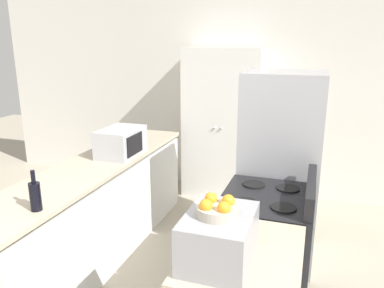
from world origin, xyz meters
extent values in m
cube|color=silver|center=(0.00, 3.62, 1.30)|extent=(7.00, 0.06, 2.60)
cube|color=silver|center=(-0.78, 1.51, 0.42)|extent=(0.58, 2.76, 0.84)
cube|color=#B7A88E|center=(-0.78, 1.51, 0.90)|extent=(0.60, 2.81, 0.04)
cube|color=#B7A88E|center=(0.78, 0.49, 0.90)|extent=(0.60, 0.79, 0.04)
cube|color=white|center=(-0.04, 3.33, 0.96)|extent=(0.98, 0.46, 1.92)
sphere|color=#B2B2B7|center=(-0.08, 3.09, 0.96)|extent=(0.03, 0.03, 0.03)
sphere|color=#B2B2B7|center=(0.00, 3.09, 0.96)|extent=(0.03, 0.03, 0.03)
cube|color=black|center=(0.80, 1.28, 0.46)|extent=(0.64, 0.74, 0.91)
cube|color=black|center=(0.48, 1.28, 0.34)|extent=(0.02, 0.65, 0.50)
cube|color=black|center=(1.09, 1.28, 0.99)|extent=(0.06, 0.70, 0.16)
cylinder|color=black|center=(0.68, 1.10, 0.92)|extent=(0.17, 0.17, 0.01)
cylinder|color=black|center=(0.68, 1.45, 0.92)|extent=(0.17, 0.17, 0.01)
cylinder|color=black|center=(0.93, 1.10, 0.92)|extent=(0.17, 0.17, 0.01)
cylinder|color=black|center=(0.93, 1.45, 0.92)|extent=(0.17, 0.17, 0.01)
cube|color=#A3A3A8|center=(0.82, 2.04, 0.87)|extent=(0.67, 0.70, 1.74)
cylinder|color=gray|center=(0.47, 1.84, 0.96)|extent=(0.02, 0.02, 0.96)
cube|color=#B2B2B7|center=(-0.68, 1.83, 1.05)|extent=(0.33, 0.49, 0.26)
cube|color=black|center=(-0.51, 1.80, 1.05)|extent=(0.01, 0.30, 0.19)
cylinder|color=black|center=(-0.60, 0.56, 1.01)|extent=(0.07, 0.07, 0.19)
cylinder|color=black|center=(-0.60, 0.56, 1.15)|extent=(0.03, 0.03, 0.09)
cube|color=#939399|center=(0.68, 0.38, 1.04)|extent=(0.33, 0.44, 0.25)
cube|color=black|center=(0.51, 0.38, 1.04)|extent=(0.01, 0.31, 0.15)
cylinder|color=#B2A893|center=(0.67, 0.37, 1.19)|extent=(0.21, 0.21, 0.05)
sphere|color=orange|center=(0.71, 0.41, 1.23)|extent=(0.06, 0.06, 0.06)
sphere|color=orange|center=(0.62, 0.41, 1.23)|extent=(0.06, 0.06, 0.06)
sphere|color=orange|center=(0.62, 0.32, 1.23)|extent=(0.06, 0.06, 0.06)
sphere|color=orange|center=(0.71, 0.32, 1.23)|extent=(0.06, 0.06, 0.06)
camera|label=1|loc=(1.08, -1.25, 1.98)|focal=35.00mm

